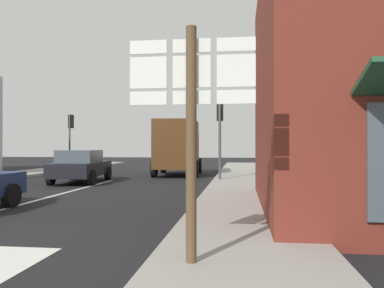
% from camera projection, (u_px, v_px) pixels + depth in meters
% --- Properties ---
extents(ground_plane, '(80.00, 80.00, 0.00)m').
position_uv_depth(ground_plane, '(96.00, 185.00, 16.36)').
color(ground_plane, black).
extents(sidewalk_right, '(2.63, 44.00, 0.14)m').
position_uv_depth(sidewalk_right, '(243.00, 191.00, 13.60)').
color(sidewalk_right, gray).
rests_on(sidewalk_right, ground).
extents(lane_centre_stripe, '(0.16, 12.00, 0.01)m').
position_uv_depth(lane_centre_stripe, '(50.00, 197.00, 12.39)').
color(lane_centre_stripe, silver).
rests_on(lane_centre_stripe, ground).
extents(sedan_far, '(2.29, 4.35, 1.47)m').
position_uv_depth(sedan_far, '(81.00, 166.00, 17.39)').
color(sedan_far, black).
rests_on(sedan_far, ground).
extents(delivery_truck, '(2.70, 5.11, 3.05)m').
position_uv_depth(delivery_truck, '(178.00, 146.00, 21.70)').
color(delivery_truck, '#4C2D14').
rests_on(delivery_truck, ground).
extents(route_sign_post, '(1.66, 0.14, 3.20)m').
position_uv_depth(route_sign_post, '(191.00, 118.00, 5.00)').
color(route_sign_post, brown).
rests_on(route_sign_post, ground).
extents(traffic_light_near_right, '(0.30, 0.49, 3.73)m').
position_uv_depth(traffic_light_near_right, '(220.00, 122.00, 17.70)').
color(traffic_light_near_right, '#47474C').
rests_on(traffic_light_near_right, ground).
extents(traffic_light_far_left, '(0.30, 0.49, 3.76)m').
position_uv_depth(traffic_light_far_left, '(71.00, 129.00, 25.69)').
color(traffic_light_far_left, '#47474C').
rests_on(traffic_light_far_left, ground).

